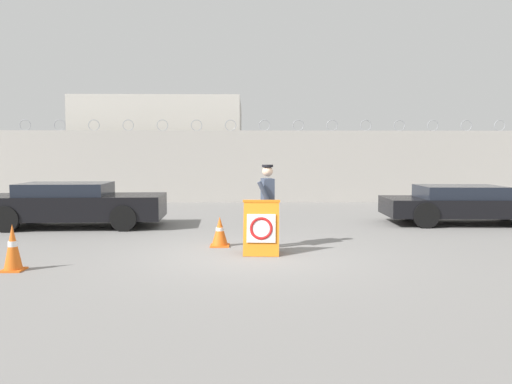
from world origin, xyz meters
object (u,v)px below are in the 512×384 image
(traffic_cone_mid, at_px, (13,248))
(parked_car_front_coupe, at_px, (73,204))
(security_guard, at_px, (267,201))
(barricade_sign, at_px, (261,227))
(traffic_cone_near, at_px, (220,232))
(parked_car_far_side, at_px, (466,204))

(traffic_cone_mid, xyz_separation_m, parked_car_front_coupe, (-0.77, 5.20, 0.23))
(parked_car_front_coupe, bearing_deg, security_guard, -33.59)
(barricade_sign, bearing_deg, traffic_cone_near, 138.47)
(security_guard, height_order, traffic_cone_mid, security_guard)
(traffic_cone_mid, distance_m, parked_car_front_coupe, 5.26)
(security_guard, distance_m, parked_car_far_side, 6.81)
(traffic_cone_near, xyz_separation_m, traffic_cone_mid, (-3.38, -2.23, 0.08))
(traffic_cone_near, bearing_deg, traffic_cone_mid, -146.60)
(traffic_cone_mid, relative_size, parked_car_front_coupe, 0.17)
(security_guard, bearing_deg, traffic_cone_mid, -73.57)
(barricade_sign, relative_size, traffic_cone_near, 1.69)
(barricade_sign, distance_m, parked_car_front_coupe, 6.32)
(barricade_sign, relative_size, traffic_cone_mid, 1.35)
(traffic_cone_mid, xyz_separation_m, parked_car_far_side, (10.21, 5.61, 0.18))
(traffic_cone_near, height_order, traffic_cone_mid, traffic_cone_mid)
(barricade_sign, xyz_separation_m, parked_car_far_side, (5.96, 4.25, 0.04))
(parked_car_front_coupe, relative_size, parked_car_far_side, 1.02)
(barricade_sign, height_order, traffic_cone_near, barricade_sign)
(security_guard, xyz_separation_m, parked_car_far_side, (5.81, 3.52, -0.40))
(security_guard, xyz_separation_m, parked_car_front_coupe, (-5.16, 3.11, -0.35))
(traffic_cone_near, distance_m, traffic_cone_mid, 4.05)
(barricade_sign, height_order, parked_car_far_side, parked_car_far_side)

